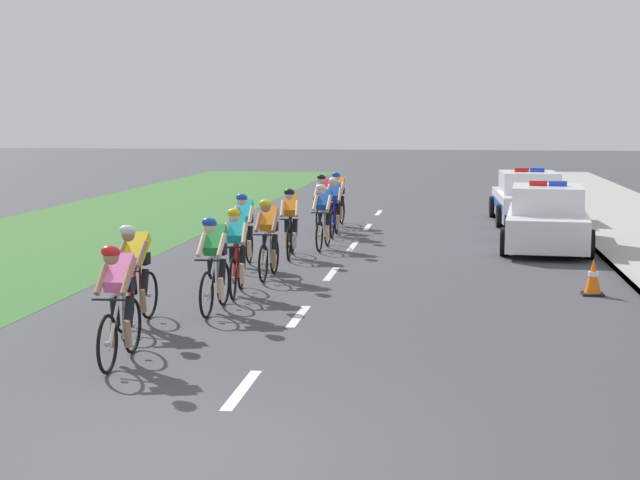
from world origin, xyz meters
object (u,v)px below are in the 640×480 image
Objects in this scene: cyclist_lead at (119,301)px; police_car_nearest at (547,220)px; cyclist_sixth at (245,229)px; traffic_cone_near at (593,277)px; cyclist_second at (136,273)px; cyclist_eighth at (323,215)px; cyclist_eleventh at (338,198)px; cyclist_fifth at (269,237)px; cyclist_ninth at (334,206)px; cyclist_fourth at (236,250)px; cyclist_tenth at (324,201)px; police_car_second at (528,199)px; cyclist_seventh at (290,222)px; cyclist_third at (215,263)px.

cyclist_lead is 12.87m from police_car_nearest.
cyclist_sixth is 2.69× the size of traffic_cone_near.
cyclist_lead is 0.38× the size of police_car_nearest.
cyclist_second is 1.00× the size of cyclist_eighth.
cyclist_eighth is 1.00× the size of cyclist_eleventh.
cyclist_fifth and cyclist_ninth have the same top height.
cyclist_lead is 1.00× the size of cyclist_eighth.
cyclist_fourth is at bearing 85.01° from cyclist_lead.
cyclist_fourth is 1.00× the size of cyclist_tenth.
cyclist_fifth is at bearing -118.27° from police_car_second.
cyclist_sixth is at bearing -113.69° from cyclist_eighth.
police_car_nearest reaches higher than cyclist_seventh.
cyclist_third is 10.98m from cyclist_tenth.
cyclist_second is at bearing 103.40° from cyclist_lead.
cyclist_eighth is 4.72m from cyclist_eleventh.
cyclist_tenth is 1.11m from cyclist_eleventh.
cyclist_third is 1.00× the size of cyclist_eighth.
cyclist_eleventh is (-0.22, 4.71, 0.00)m from cyclist_eighth.
cyclist_ninth is at bearing 82.79° from cyclist_seventh.
police_car_nearest is at bearing 7.65° from cyclist_eighth.
cyclist_eleventh reaches higher than traffic_cone_near.
cyclist_second is 4.49m from cyclist_fifth.
cyclist_fifth is at bearing 85.78° from cyclist_third.
cyclist_fifth and cyclist_tenth have the same top height.
police_car_second is at bearing 66.79° from cyclist_third.
police_car_second is at bearing 50.94° from cyclist_eighth.
cyclist_second is 1.00× the size of cyclist_tenth.
cyclist_second and cyclist_third have the same top height.
cyclist_third is 0.39× the size of police_car_second.
cyclist_fifth and cyclist_eleventh have the same top height.
cyclist_fourth is (0.91, 2.62, 0.00)m from cyclist_second.
cyclist_lead is at bearing -76.60° from cyclist_second.
police_car_second is (6.26, 16.89, -0.11)m from cyclist_lead.
cyclist_lead is 1.00× the size of cyclist_tenth.
cyclist_eighth is at bearing -172.35° from police_car_nearest.
cyclist_eleventh is at bearing 87.34° from cyclist_fourth.
cyclist_tenth is at bearing 89.44° from cyclist_seventh.
cyclist_sixth is 1.00× the size of cyclist_seventh.
cyclist_third is 1.00× the size of cyclist_tenth.
cyclist_lead is at bearing -94.75° from cyclist_ninth.
cyclist_ninth is (-0.05, 2.42, 0.00)m from cyclist_eighth.
cyclist_sixth and cyclist_eighth have the same top height.
cyclist_fifth is at bearing -139.39° from police_car_nearest.
cyclist_eleventh is (0.49, 10.57, 0.00)m from cyclist_fourth.
cyclist_ninth is 1.00× the size of cyclist_tenth.
cyclist_lead is at bearing -97.05° from cyclist_third.
cyclist_second and cyclist_ninth have the same top height.
cyclist_fourth is (0.01, 1.48, 0.00)m from cyclist_third.
cyclist_seventh and cyclist_eleventh have the same top height.
cyclist_seventh is at bearing -110.49° from cyclist_eighth.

